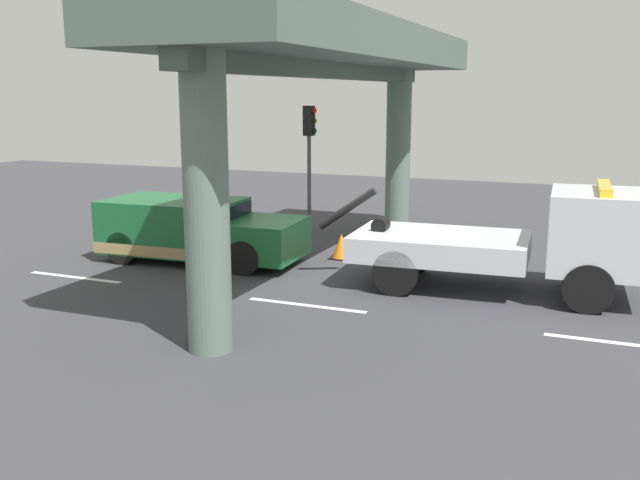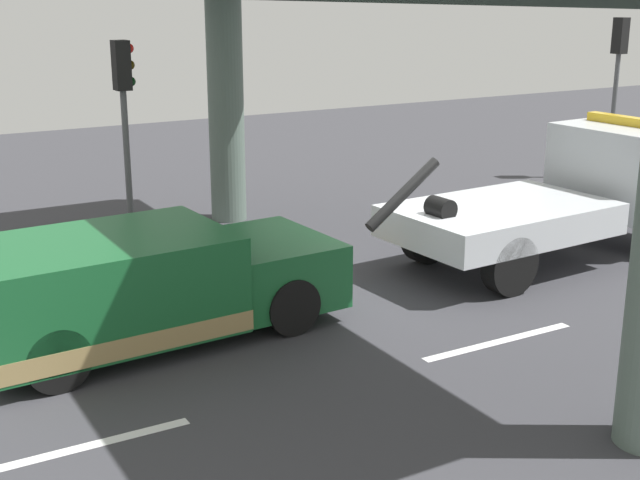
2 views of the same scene
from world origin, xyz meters
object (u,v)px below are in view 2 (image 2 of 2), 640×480
towed_van_green (142,287)px  traffic_light_far (124,98)px  traffic_cone_orange (303,253)px  traffic_light_mid (618,62)px  tow_truck_white (576,191)px

towed_van_green → traffic_light_far: 5.17m
traffic_cone_orange → towed_van_green: bearing=-154.8°
traffic_light_mid → traffic_cone_orange: 11.56m
tow_truck_white → traffic_light_mid: traffic_light_mid is taller
tow_truck_white → towed_van_green: 8.43m
traffic_cone_orange → traffic_light_far: bearing=126.4°
traffic_light_far → traffic_light_mid: traffic_light_mid is taller
traffic_light_mid → tow_truck_white: bearing=-142.8°
traffic_light_far → traffic_cone_orange: size_ratio=5.86×
tow_truck_white → towed_van_green: tow_truck_white is taller
traffic_cone_orange → traffic_light_mid: bearing=15.0°
towed_van_green → traffic_light_far: traffic_light_far is taller
traffic_cone_orange → tow_truck_white: bearing=-17.8°
tow_truck_white → traffic_light_mid: (5.91, 4.49, 1.81)m
traffic_light_far → traffic_light_mid: 13.00m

